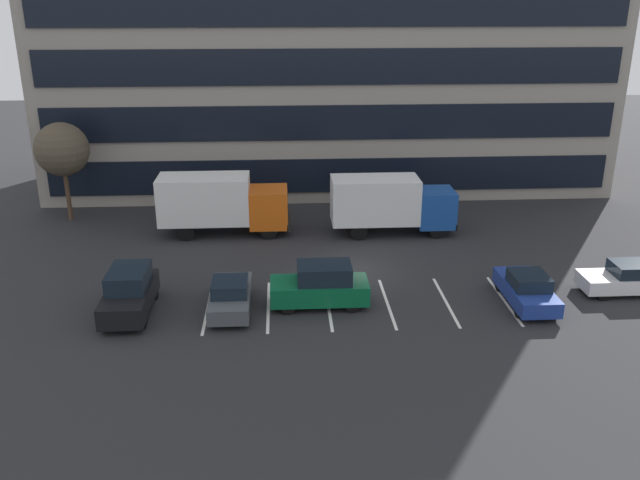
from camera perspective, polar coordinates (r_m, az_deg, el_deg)
ground_plane at (r=35.42m, az=2.51°, el=-2.66°), size 120.00×120.00×0.00m
office_building at (r=50.56m, az=0.58°, el=16.95°), size 39.54×11.96×21.60m
lot_markings at (r=31.89m, az=3.21°, el=-5.41°), size 14.14×5.40×0.01m
box_truck_blue at (r=40.48m, az=5.97°, el=3.18°), size 7.47×2.48×3.47m
box_truck_orange at (r=40.58m, az=-8.36°, el=3.22°), size 7.75×2.56×3.59m
sedan_white at (r=35.93m, az=24.46°, el=-2.99°), size 4.30×1.80×1.54m
suv_forest at (r=31.33m, az=0.06°, el=-3.87°), size 4.54×1.92×2.05m
sedan_navy at (r=33.01m, az=17.06°, el=-3.99°), size 1.85×4.41×1.58m
sedan_charcoal at (r=31.23m, az=-7.57°, el=-4.67°), size 1.82×4.34×1.56m
suv_black at (r=31.82m, az=-15.81°, el=-4.29°), size 1.94×4.58×2.07m
bare_tree at (r=45.01m, az=-20.97°, el=7.14°), size 3.33×3.33×6.24m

